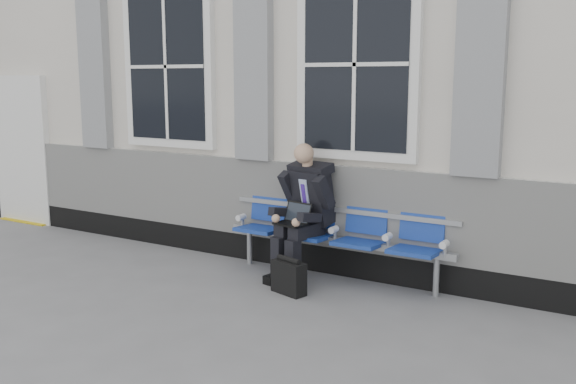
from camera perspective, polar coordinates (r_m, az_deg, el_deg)
The scene contains 5 objects.
ground at distance 5.97m, azimuth -3.35°, elevation -10.68°, with size 70.00×70.00×0.00m, color slate.
station_building at distance 8.68m, azimuth 9.53°, elevation 10.68°, with size 14.40×4.40×4.49m.
bench at distance 6.80m, azimuth 4.35°, elevation -3.22°, with size 2.60×0.47×0.91m.
businessman at distance 6.78m, azimuth 1.43°, elevation -1.26°, with size 0.63×0.84×1.45m.
briefcase at distance 6.41m, azimuth 0.07°, elevation -7.54°, with size 0.39×0.25×0.38m.
Camera 1 is at (3.13, -4.61, 2.12)m, focal length 40.00 mm.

